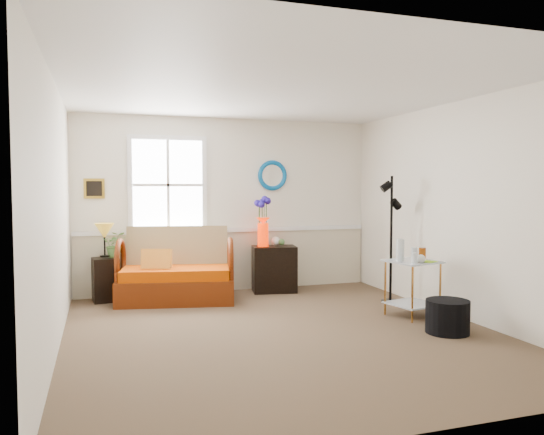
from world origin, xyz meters
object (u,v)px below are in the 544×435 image
object	(u,v)px
loveseat	(176,265)
cabinet	(274,269)
lamp_stand	(106,280)
floor_lamp	(391,240)
side_table	(412,289)
ottoman	(448,317)

from	to	relation	value
loveseat	cabinet	size ratio (longest dim) A/B	2.26
lamp_stand	floor_lamp	size ratio (longest dim) A/B	0.35
loveseat	lamp_stand	size ratio (longest dim) A/B	2.59
side_table	floor_lamp	bearing A→B (deg)	78.55
cabinet	ottoman	world-z (taller)	cabinet
lamp_stand	cabinet	world-z (taller)	cabinet
cabinet	side_table	xyz separation A→B (m)	(1.12, -1.97, -0.00)
floor_lamp	ottoman	xyz separation A→B (m)	(-0.20, -1.52, -0.68)
floor_lamp	side_table	bearing A→B (deg)	-89.10
side_table	floor_lamp	distance (m)	0.94
lamp_stand	cabinet	size ratio (longest dim) A/B	0.87
lamp_stand	loveseat	bearing A→B (deg)	-18.17
loveseat	floor_lamp	bearing A→B (deg)	-8.03
lamp_stand	ottoman	world-z (taller)	lamp_stand
floor_lamp	loveseat	bearing A→B (deg)	172.80
side_table	floor_lamp	xyz separation A→B (m)	(0.16, 0.77, 0.52)
ottoman	lamp_stand	bearing A→B (deg)	141.12
lamp_stand	side_table	bearing A→B (deg)	-30.17
side_table	loveseat	bearing A→B (deg)	146.14
lamp_stand	ottoman	bearing A→B (deg)	-38.88
loveseat	ottoman	world-z (taller)	loveseat
cabinet	side_table	distance (m)	2.26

